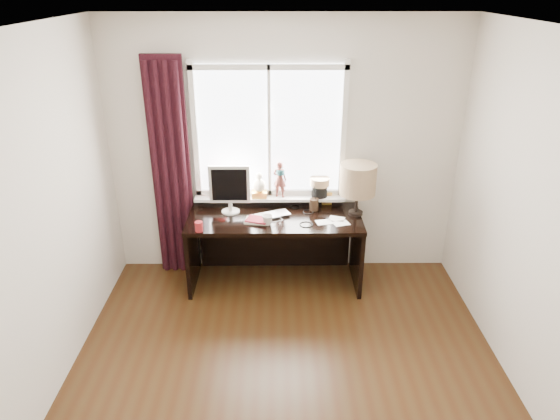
{
  "coord_description": "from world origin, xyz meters",
  "views": [
    {
      "loc": [
        -0.08,
        -2.76,
        2.86
      ],
      "look_at": [
        -0.05,
        1.25,
        1.0
      ],
      "focal_mm": 32.0,
      "sensor_mm": 36.0,
      "label": 1
    }
  ],
  "objects_px": {
    "laptop": "(271,215)",
    "mug": "(267,220)",
    "table_lamp": "(358,180)",
    "red_cup": "(199,227)",
    "monitor": "(230,186)",
    "desk": "(275,234)"
  },
  "relations": [
    {
      "from": "red_cup",
      "to": "table_lamp",
      "type": "relative_size",
      "value": 0.18
    },
    {
      "from": "mug",
      "to": "red_cup",
      "type": "bearing_deg",
      "value": -167.9
    },
    {
      "from": "mug",
      "to": "table_lamp",
      "type": "bearing_deg",
      "value": 14.24
    },
    {
      "from": "desk",
      "to": "table_lamp",
      "type": "bearing_deg",
      "value": -3.01
    },
    {
      "from": "laptop",
      "to": "monitor",
      "type": "xyz_separation_m",
      "value": [
        -0.41,
        0.11,
        0.26
      ]
    },
    {
      "from": "desk",
      "to": "table_lamp",
      "type": "distance_m",
      "value": 1.01
    },
    {
      "from": "mug",
      "to": "desk",
      "type": "distance_m",
      "value": 0.4
    },
    {
      "from": "red_cup",
      "to": "monitor",
      "type": "relative_size",
      "value": 0.19
    },
    {
      "from": "monitor",
      "to": "table_lamp",
      "type": "height_order",
      "value": "table_lamp"
    },
    {
      "from": "monitor",
      "to": "table_lamp",
      "type": "bearing_deg",
      "value": -2.6
    },
    {
      "from": "table_lamp",
      "to": "desk",
      "type": "bearing_deg",
      "value": 176.99
    },
    {
      "from": "laptop",
      "to": "red_cup",
      "type": "bearing_deg",
      "value": -178.55
    },
    {
      "from": "mug",
      "to": "monitor",
      "type": "distance_m",
      "value": 0.51
    },
    {
      "from": "laptop",
      "to": "red_cup",
      "type": "height_order",
      "value": "red_cup"
    },
    {
      "from": "laptop",
      "to": "mug",
      "type": "distance_m",
      "value": 0.18
    },
    {
      "from": "red_cup",
      "to": "mug",
      "type": "bearing_deg",
      "value": 12.1
    },
    {
      "from": "red_cup",
      "to": "monitor",
      "type": "height_order",
      "value": "monitor"
    },
    {
      "from": "monitor",
      "to": "laptop",
      "type": "bearing_deg",
      "value": -14.73
    },
    {
      "from": "mug",
      "to": "red_cup",
      "type": "distance_m",
      "value": 0.64
    },
    {
      "from": "desk",
      "to": "monitor",
      "type": "height_order",
      "value": "monitor"
    },
    {
      "from": "monitor",
      "to": "desk",
      "type": "bearing_deg",
      "value": -1.84
    },
    {
      "from": "mug",
      "to": "desk",
      "type": "bearing_deg",
      "value": 75.32
    }
  ]
}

